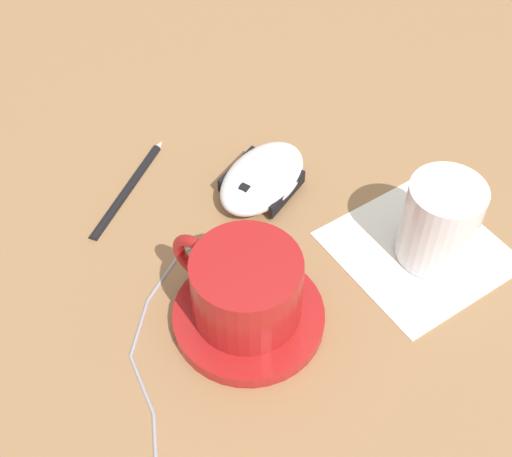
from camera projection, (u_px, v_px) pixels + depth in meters
name	position (u px, v px, depth m)	size (l,w,h in m)	color
ground_plane	(298.00, 213.00, 0.68)	(3.00, 3.00, 0.00)	olive
saucer	(249.00, 317.00, 0.59)	(0.13, 0.13, 0.01)	maroon
coffee_cup	(244.00, 286.00, 0.57)	(0.12, 0.09, 0.06)	maroon
computer_mouse	(262.00, 178.00, 0.69)	(0.10, 0.12, 0.03)	silver
mouse_cable	(169.00, 385.00, 0.56)	(0.28, 0.21, 0.00)	gray
napkin_under_glass	(418.00, 249.00, 0.65)	(0.14, 0.14, 0.00)	silver
drinking_glass	(440.00, 222.00, 0.61)	(0.07, 0.07, 0.08)	silver
pen	(128.00, 185.00, 0.70)	(0.08, 0.13, 0.01)	black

